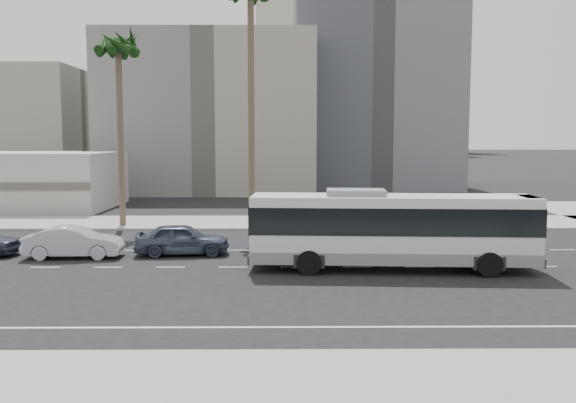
{
  "coord_description": "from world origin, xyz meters",
  "views": [
    {
      "loc": [
        -3.6,
        -28.95,
        6.12
      ],
      "look_at": [
        -3.31,
        4.0,
        2.78
      ],
      "focal_mm": 38.14,
      "sensor_mm": 36.0,
      "label": 1
    }
  ],
  "objects_px": {
    "city_bus": "(392,228)",
    "car_b": "(74,242)",
    "palm_mid": "(118,49)",
    "car_a": "(182,239)"
  },
  "relations": [
    {
      "from": "car_a",
      "to": "palm_mid",
      "type": "distance_m",
      "value": 16.59
    },
    {
      "from": "car_a",
      "to": "palm_mid",
      "type": "xyz_separation_m",
      "value": [
        -5.89,
        10.47,
        11.45
      ]
    },
    {
      "from": "city_bus",
      "to": "palm_mid",
      "type": "distance_m",
      "value": 24.04
    },
    {
      "from": "city_bus",
      "to": "car_b",
      "type": "relative_size",
      "value": 2.69
    },
    {
      "from": "city_bus",
      "to": "car_a",
      "type": "bearing_deg",
      "value": 163.67
    },
    {
      "from": "city_bus",
      "to": "palm_mid",
      "type": "xyz_separation_m",
      "value": [
        -16.38,
        14.27,
        10.3
      ]
    },
    {
      "from": "car_b",
      "to": "palm_mid",
      "type": "height_order",
      "value": "palm_mid"
    },
    {
      "from": "car_b",
      "to": "palm_mid",
      "type": "distance_m",
      "value": 16.08
    },
    {
      "from": "car_b",
      "to": "palm_mid",
      "type": "relative_size",
      "value": 0.36
    },
    {
      "from": "car_b",
      "to": "city_bus",
      "type": "bearing_deg",
      "value": -103.52
    }
  ]
}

